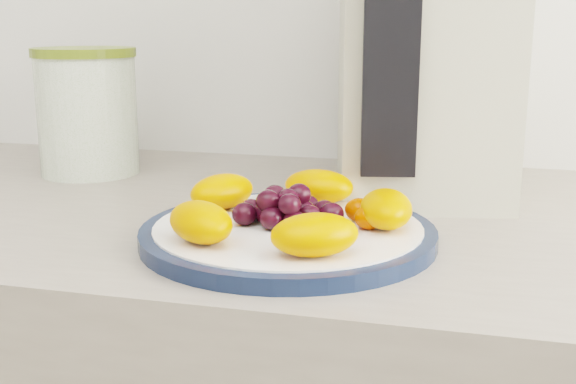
# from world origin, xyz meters

# --- Properties ---
(plate_rim) EXTENTS (0.29, 0.29, 0.01)m
(plate_rim) POSITION_xyz_m (0.11, 1.07, 0.91)
(plate_rim) COLOR #14213C
(plate_rim) RESTS_ON counter
(plate_face) EXTENTS (0.26, 0.26, 0.02)m
(plate_face) POSITION_xyz_m (0.11, 1.07, 0.91)
(plate_face) COLOR white
(plate_face) RESTS_ON counter
(canister) EXTENTS (0.17, 0.17, 0.16)m
(canister) POSITION_xyz_m (-0.23, 1.31, 0.98)
(canister) COLOR #366211
(canister) RESTS_ON counter
(canister_lid) EXTENTS (0.17, 0.17, 0.01)m
(canister_lid) POSITION_xyz_m (-0.23, 1.31, 1.07)
(canister_lid) COLOR olive
(canister_lid) RESTS_ON canister
(appliance_body) EXTENTS (0.24, 0.30, 0.34)m
(appliance_body) POSITION_xyz_m (0.21, 1.32, 1.07)
(appliance_body) COLOR #B0AD97
(appliance_body) RESTS_ON counter
(appliance_panel) EXTENTS (0.06, 0.03, 0.25)m
(appliance_panel) POSITION_xyz_m (0.19, 1.18, 1.07)
(appliance_panel) COLOR black
(appliance_panel) RESTS_ON appliance_body
(fruit_plate) EXTENTS (0.25, 0.24, 0.04)m
(fruit_plate) POSITION_xyz_m (0.12, 1.07, 0.93)
(fruit_plate) COLOR #FF6F00
(fruit_plate) RESTS_ON plate_face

